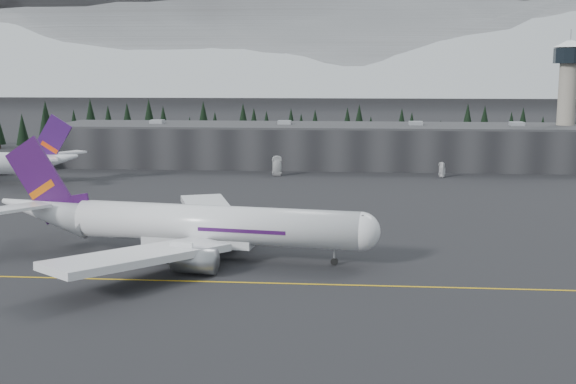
# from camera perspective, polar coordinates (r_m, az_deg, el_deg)

# --- Properties ---
(ground) EXTENTS (1400.00, 1400.00, 0.00)m
(ground) POSITION_cam_1_polar(r_m,az_deg,el_deg) (101.16, -0.96, -6.90)
(ground) COLOR black
(ground) RESTS_ON ground
(taxiline) EXTENTS (400.00, 0.40, 0.02)m
(taxiline) POSITION_cam_1_polar(r_m,az_deg,el_deg) (99.25, -1.08, -7.22)
(taxiline) COLOR gold
(taxiline) RESTS_ON ground
(terminal) EXTENTS (160.00, 30.00, 12.60)m
(terminal) POSITION_cam_1_polar(r_m,az_deg,el_deg) (222.88, 2.29, 3.75)
(terminal) COLOR black
(terminal) RESTS_ON ground
(control_tower) EXTENTS (10.00, 10.00, 37.70)m
(control_tower) POSITION_cam_1_polar(r_m,az_deg,el_deg) (233.85, 21.21, 7.59)
(control_tower) COLOR gray
(control_tower) RESTS_ON ground
(treeline) EXTENTS (360.00, 20.00, 15.00)m
(treeline) POSITION_cam_1_polar(r_m,az_deg,el_deg) (259.59, 2.66, 4.82)
(treeline) COLOR black
(treeline) RESTS_ON ground
(mountain_ridge) EXTENTS (4400.00, 900.00, 420.00)m
(mountain_ridge) POSITION_cam_1_polar(r_m,az_deg,el_deg) (1096.96, 4.37, 7.96)
(mountain_ridge) COLOR white
(mountain_ridge) RESTS_ON ground
(jet_main) EXTENTS (62.39, 57.23, 18.41)m
(jet_main) POSITION_cam_1_polar(r_m,az_deg,el_deg) (113.50, -8.34, -2.49)
(jet_main) COLOR silver
(jet_main) RESTS_ON ground
(gse_vehicle_a) EXTENTS (3.18, 5.90, 1.57)m
(gse_vehicle_a) POSITION_cam_1_polar(r_m,az_deg,el_deg) (200.11, -0.86, 1.51)
(gse_vehicle_a) COLOR silver
(gse_vehicle_a) RESTS_ON ground
(gse_vehicle_b) EXTENTS (4.44, 3.91, 1.45)m
(gse_vehicle_b) POSITION_cam_1_polar(r_m,az_deg,el_deg) (201.45, 12.09, 1.33)
(gse_vehicle_b) COLOR silver
(gse_vehicle_b) RESTS_ON ground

